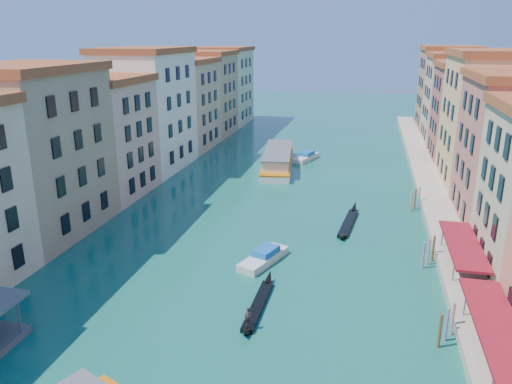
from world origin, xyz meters
TOP-DOWN VIEW (x-y plane):
  - left_bank_palazzos at (-26.00, 64.68)m, footprint 12.80×128.40m
  - right_bank_palazzos at (30.00, 65.00)m, footprint 12.80×128.40m
  - quay at (22.00, 65.00)m, footprint 4.00×140.00m
  - restaurant_awnings at (22.19, 23.00)m, footprint 3.20×44.55m
  - mooring_poles_right at (19.10, 28.80)m, footprint 1.44×54.24m
  - vaporetto_far at (-3.49, 76.25)m, footprint 7.70×22.34m
  - gondola_fore at (3.64, 27.70)m, footprint 1.11×11.19m
  - gondola_far at (10.48, 49.99)m, footprint 2.29×12.62m
  - motorboat_mid at (2.24, 36.84)m, footprint 4.48×7.35m
  - motorboat_far at (0.81, 82.69)m, footprint 4.69×7.96m

SIDE VIEW (x-z plane):
  - gondola_far at x=10.48m, z-range -0.53..1.26m
  - gondola_fore at x=3.64m, z-range -0.74..1.49m
  - quay at x=22.00m, z-range 0.00..1.00m
  - motorboat_mid at x=2.24m, z-range -0.16..1.29m
  - motorboat_far at x=0.81m, z-range -0.17..1.40m
  - mooring_poles_right at x=19.10m, z-range -0.30..2.90m
  - vaporetto_far at x=-3.49m, z-range -0.16..3.09m
  - restaurant_awnings at x=22.19m, z-range 1.43..4.55m
  - left_bank_palazzos at x=-26.00m, z-range -0.79..20.21m
  - right_bank_palazzos at x=30.00m, z-range -0.75..20.25m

